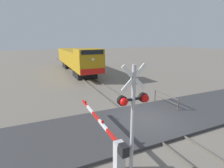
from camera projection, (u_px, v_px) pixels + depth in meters
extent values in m
plane|color=slate|center=(146.00, 121.00, 10.86)|extent=(160.00, 160.00, 0.00)
cube|color=#59544C|center=(136.00, 123.00, 10.55)|extent=(0.08, 80.00, 0.15)
cube|color=#59544C|center=(155.00, 118.00, 11.12)|extent=(0.08, 80.00, 0.15)
cube|color=#38383A|center=(146.00, 120.00, 10.84)|extent=(36.00, 4.78, 0.16)
cube|color=black|center=(85.00, 73.00, 23.19)|extent=(2.56, 3.20, 1.05)
cube|color=black|center=(71.00, 64.00, 31.14)|extent=(2.56, 3.20, 1.05)
cube|color=#B28414|center=(76.00, 58.00, 26.75)|extent=(3.01, 16.38, 2.22)
cube|color=#B28414|center=(88.00, 51.00, 20.57)|extent=(2.95, 3.16, 0.59)
cube|color=black|center=(93.00, 52.00, 19.15)|extent=(2.56, 0.06, 0.47)
cube|color=red|center=(93.00, 72.00, 19.69)|extent=(2.86, 0.08, 0.64)
sphere|color=#F2EACC|center=(93.00, 60.00, 19.33)|extent=(0.36, 0.36, 0.36)
cylinder|color=#ADADB2|center=(132.00, 123.00, 6.18)|extent=(0.14, 0.14, 4.21)
cube|color=white|center=(134.00, 78.00, 5.76)|extent=(0.95, 0.04, 0.95)
cube|color=white|center=(134.00, 78.00, 5.76)|extent=(0.95, 0.04, 0.95)
cube|color=black|center=(133.00, 99.00, 5.95)|extent=(1.04, 0.08, 0.08)
sphere|color=red|center=(124.00, 102.00, 5.70)|extent=(0.28, 0.28, 0.28)
sphere|color=red|center=(145.00, 98.00, 6.03)|extent=(0.28, 0.28, 0.28)
cylinder|color=black|center=(122.00, 101.00, 5.80)|extent=(0.34, 0.14, 0.34)
cylinder|color=black|center=(143.00, 97.00, 6.14)|extent=(0.34, 0.14, 0.34)
cube|color=silver|center=(119.00, 157.00, 6.61)|extent=(0.36, 0.36, 1.28)
cube|color=black|center=(124.00, 150.00, 6.17)|extent=(0.28, 0.36, 0.40)
cube|color=red|center=(112.00, 136.00, 7.09)|extent=(0.10, 0.99, 0.14)
cube|color=white|center=(103.00, 125.00, 7.97)|extent=(0.10, 0.99, 0.14)
cube|color=red|center=(96.00, 116.00, 8.85)|extent=(0.10, 0.99, 0.14)
cube|color=white|center=(90.00, 109.00, 9.72)|extent=(0.10, 0.99, 0.14)
cube|color=red|center=(85.00, 103.00, 10.60)|extent=(0.10, 0.99, 0.14)
sphere|color=red|center=(102.00, 122.00, 7.98)|extent=(0.14, 0.14, 0.14)
sphere|color=red|center=(85.00, 102.00, 10.48)|extent=(0.14, 0.14, 0.14)
cylinder|color=#4C4742|center=(178.00, 106.00, 12.09)|extent=(0.08, 0.08, 0.95)
cylinder|color=#4C4742|center=(155.00, 95.00, 14.34)|extent=(0.08, 0.08, 0.95)
cylinder|color=#4C4742|center=(166.00, 95.00, 13.10)|extent=(0.06, 2.55, 0.06)
cylinder|color=#4C4742|center=(166.00, 100.00, 13.20)|extent=(0.06, 2.55, 0.06)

